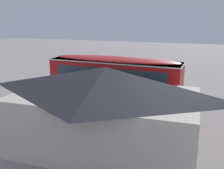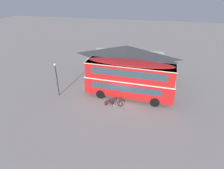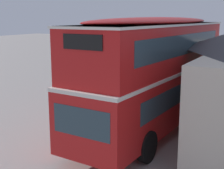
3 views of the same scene
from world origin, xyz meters
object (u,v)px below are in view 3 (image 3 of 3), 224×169
Objects in this scene: double_decker_bus at (157,68)px; water_bottle_clear_plastic at (121,110)px; backpack_on_ground at (131,102)px; water_bottle_red_squeeze at (98,114)px; touring_bicycle at (124,106)px; street_lamp at (183,48)px.

water_bottle_clear_plastic is (-1.32, -2.41, -2.54)m from double_decker_bus.
double_decker_bus is 4.06m from backpack_on_ground.
double_decker_bus is at bearing 86.49° from water_bottle_red_squeeze.
touring_bicycle is 7.87m from street_lamp.
water_bottle_clear_plastic is 1.05× the size of water_bottle_red_squeeze.
touring_bicycle is (-1.27, -2.19, -2.27)m from double_decker_bus.
street_lamp is at bearing -170.58° from double_decker_bus.
touring_bicycle is at bearing -5.61° from street_lamp.
double_decker_bus reaches higher than water_bottle_red_squeeze.
street_lamp is (-7.43, 0.96, 2.60)m from water_bottle_clear_plastic.
street_lamp reaches higher than water_bottle_red_squeeze.
double_decker_bus is at bearing 59.88° from touring_bicycle.
touring_bicycle is 8.02× the size of water_bottle_clear_plastic.
double_decker_bus is 52.53× the size of water_bottle_red_squeeze.
double_decker_bus is 8.87m from street_lamp.
water_bottle_red_squeeze is (2.16, -0.76, -0.19)m from backpack_on_ground.
water_bottle_clear_plastic is 7.93m from street_lamp.
backpack_on_ground is 1.04m from water_bottle_clear_plastic.
backpack_on_ground is at bearing -135.33° from double_decker_bus.
backpack_on_ground is (-1.08, -0.14, -0.09)m from touring_bicycle.
touring_bicycle is 3.16× the size of backpack_on_ground.
double_decker_bus is 6.25× the size of touring_bicycle.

